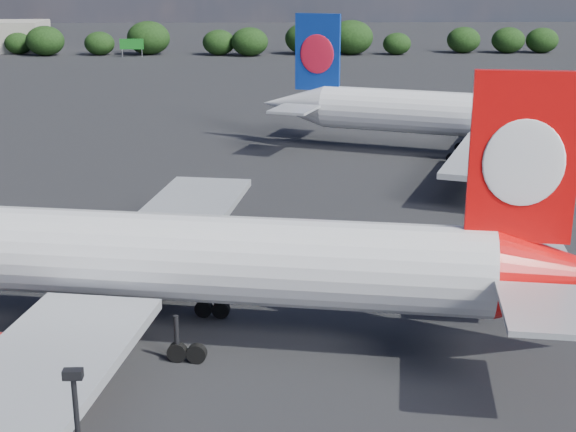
{
  "coord_description": "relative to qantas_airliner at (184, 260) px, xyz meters",
  "views": [
    {
      "loc": [
        14.5,
        -31.7,
        21.54
      ],
      "look_at": [
        16.0,
        12.0,
        8.0
      ],
      "focal_mm": 50.0,
      "sensor_mm": 36.0,
      "label": 1
    }
  ],
  "objects": [
    {
      "name": "ground",
      "position": [
        -9.84,
        47.0,
        -5.02
      ],
      "size": [
        500.0,
        500.0,
        0.0
      ],
      "primitive_type": "plane",
      "color": "black",
      "rests_on": "ground"
    },
    {
      "name": "qantas_airliner",
      "position": [
        0.0,
        0.0,
        0.0
      ],
      "size": [
        50.41,
        48.14,
        16.49
      ],
      "color": "silver",
      "rests_on": "ground"
    },
    {
      "name": "china_southern_airliner",
      "position": [
        29.11,
        47.34,
        -0.04
      ],
      "size": [
        48.11,
        46.32,
        16.35
      ],
      "color": "silver",
      "rests_on": "ground"
    },
    {
      "name": "highway_sign",
      "position": [
        -27.84,
        163.0,
        -1.89
      ],
      "size": [
        6.0,
        0.3,
        4.5
      ],
      "color": "#15691C",
      "rests_on": "ground"
    },
    {
      "name": "billboard_yellow",
      "position": [
        2.16,
        169.0,
        -1.15
      ],
      "size": [
        5.0,
        0.3,
        5.5
      ],
      "color": "gold",
      "rests_on": "ground"
    },
    {
      "name": "horizon_treeline",
      "position": [
        -6.86,
        167.03,
        -1.29
      ],
      "size": [
        205.23,
        14.1,
        8.85
      ],
      "color": "black",
      "rests_on": "ground"
    }
  ]
}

